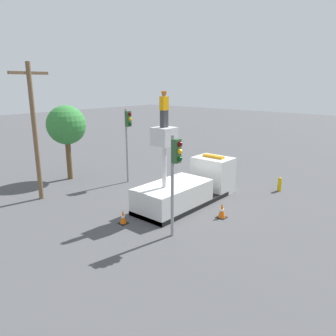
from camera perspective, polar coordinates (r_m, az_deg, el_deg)
name	(u,v)px	position (r m, az deg, el deg)	size (l,w,h in m)	color
ground_plane	(183,204)	(18.55, 2.56, -6.37)	(120.00, 120.00, 0.00)	#4C4C4F
bucket_truck	(188,188)	(18.61, 3.49, -3.43)	(6.90, 2.34, 4.51)	black
worker	(164,109)	(16.18, -0.68, 10.17)	(0.40, 0.26, 1.75)	#38383D
traffic_light_pole	(175,166)	(13.80, 1.25, 0.28)	(0.34, 0.57, 4.55)	gray
traffic_light_across	(128,131)	(21.92, -7.01, 6.42)	(0.34, 0.57, 5.00)	gray
fire_hydrant	(280,184)	(21.82, 18.85, -2.69)	(0.49, 0.25, 0.90)	gold
traffic_cone_rear	(123,217)	(16.19, -7.82, -8.51)	(0.41, 0.41, 0.68)	black
traffic_cone_curbside	(222,211)	(16.91, 9.36, -7.37)	(0.47, 0.47, 0.77)	black
tree_left_bg	(66,126)	(23.64, -17.29, 7.07)	(2.67, 2.67, 5.17)	brown
utility_pole	(34,128)	(19.93, -22.24, 6.50)	(2.20, 0.26, 7.75)	brown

